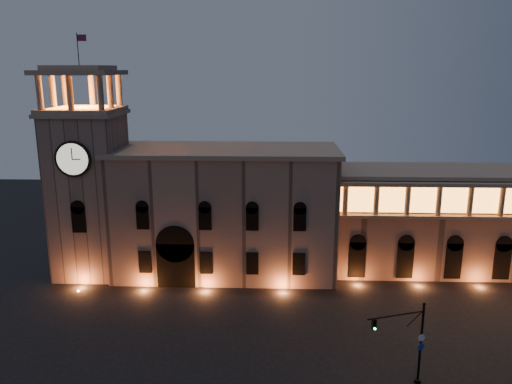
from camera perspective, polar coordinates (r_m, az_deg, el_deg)
ground at (r=52.66m, az=-3.48°, el=-18.22°), size 160.00×160.00×0.00m
government_building at (r=69.34m, az=-3.59°, el=-2.20°), size 30.80×12.80×17.60m
clock_tower at (r=71.69m, az=-18.53°, el=0.71°), size 9.80×9.80×32.40m
colonnade_wing at (r=76.42m, az=22.97°, el=-2.90°), size 40.60×11.50×14.50m
traffic_light at (r=48.49m, az=17.34°, el=-16.15°), size 5.59×2.12×8.01m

